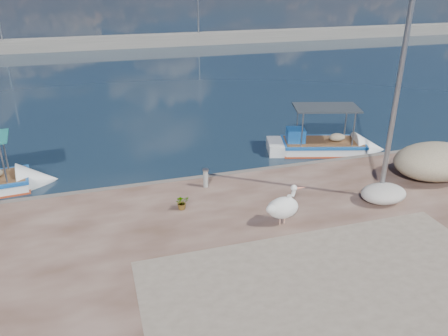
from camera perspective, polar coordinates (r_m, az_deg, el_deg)
ground at (r=12.25m, az=5.28°, el=-12.60°), size 1400.00×1400.00×0.00m
quay_patch at (r=10.32m, az=17.39°, el=-18.46°), size 9.00×7.00×0.01m
breakwater at (r=49.64m, az=-12.69°, el=15.81°), size 120.00×2.20×7.50m
boat_right at (r=19.98m, az=12.59°, el=2.65°), size 5.24×2.94×2.40m
pelican at (r=12.88m, az=7.80°, el=-5.07°), size 1.28×0.71×1.22m
lamp_post at (r=14.28m, az=21.47°, el=8.24°), size 0.44×0.96×7.00m
bollard_near at (r=15.06m, az=-2.42°, el=-1.22°), size 0.22×0.22×0.67m
potted_plant at (r=13.78m, az=-5.50°, el=-4.48°), size 0.47×0.42×0.47m
net_pile_c at (r=17.42m, az=25.91°, el=0.80°), size 3.18×2.27×1.25m
net_pile_d at (r=15.05m, az=20.09°, el=-3.15°), size 1.52×1.14×0.57m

